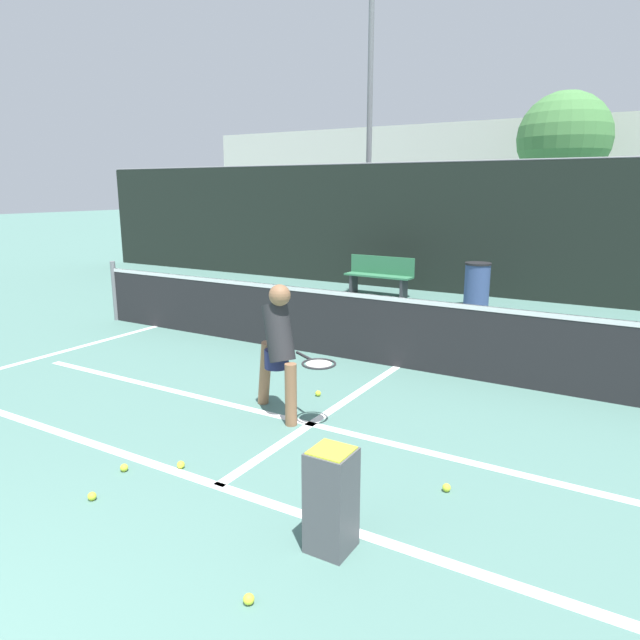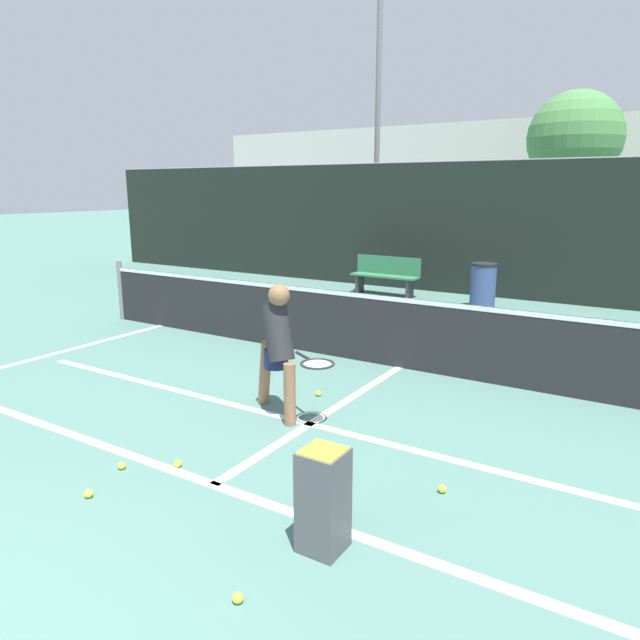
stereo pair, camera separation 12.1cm
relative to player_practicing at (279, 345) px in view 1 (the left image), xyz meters
The scene contains 20 objects.
court_baseline_near 1.70m from the player_practicing, 75.00° to the right, with size 11.00×0.10×0.01m, color white.
court_service_line 0.87m from the player_practicing, ahead, with size 8.25×0.10×0.01m, color white.
court_center_mark 0.94m from the player_practicing, 43.03° to the left, with size 0.10×3.65×0.01m, color white.
court_sideline_left 4.21m from the player_practicing, behind, with size 0.10×4.65×0.01m, color white.
net 2.24m from the player_practicing, 79.87° to the left, with size 11.09×0.09×1.07m.
fence_back 8.00m from the player_practicing, 87.19° to the left, with size 24.00×0.06×2.93m.
player_practicing is the anchor object (origin of this frame).
tennis_ball_scattered_0 2.22m from the player_practicing, 16.72° to the right, with size 0.07×0.07×0.07m, color #D1E033.
tennis_ball_scattered_1 1.58m from the player_practicing, 93.19° to the right, with size 0.07×0.07×0.07m, color #D1E033.
tennis_ball_scattered_3 1.02m from the player_practicing, 86.49° to the left, with size 0.07×0.07×0.07m, color #D1E033.
tennis_ball_scattered_4 2.26m from the player_practicing, 98.05° to the right, with size 0.07×0.07×0.07m, color #D1E033.
tennis_ball_scattered_5 1.88m from the player_practicing, 105.15° to the right, with size 0.07×0.07×0.07m, color #D1E033.
tennis_ball_scattered_6 2.89m from the player_practicing, 59.24° to the right, with size 0.07×0.07×0.07m, color #D1E033.
ball_hopper 2.35m from the player_practicing, 47.14° to the right, with size 0.28×0.28×0.71m.
courtside_bench 7.21m from the player_practicing, 106.58° to the left, with size 1.57×0.43×0.86m.
trash_bin 6.60m from the player_practicing, 88.19° to the left, with size 0.51×0.51×0.91m.
parked_car 10.65m from the player_practicing, 97.39° to the left, with size 1.73×4.22×1.37m.
floodlight_mast 13.40m from the player_practicing, 111.79° to the left, with size 1.10×0.24×10.02m.
tree_west 18.10m from the player_practicing, 90.20° to the left, with size 3.22×3.22×5.66m.
building_far 21.58m from the player_practicing, 88.96° to the left, with size 36.00×2.40×5.11m, color beige.
Camera 1 is at (2.83, 0.01, 2.34)m, focal length 32.00 mm.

